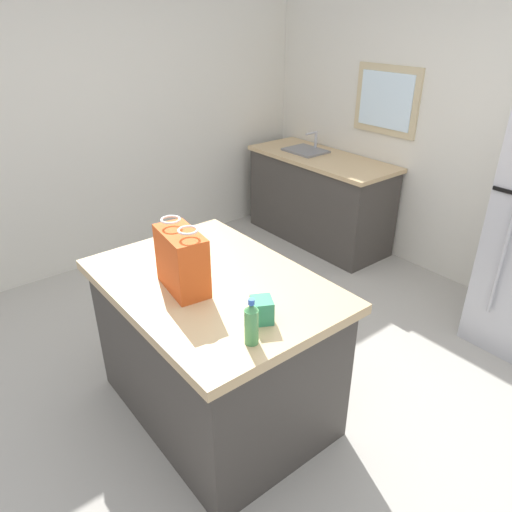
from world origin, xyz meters
TOP-DOWN VIEW (x-y plane):
  - ground at (0.00, 0.00)m, footprint 5.80×5.80m
  - back_wall at (-0.02, 2.25)m, footprint 4.84×0.13m
  - left_wall at (-2.42, 0.00)m, footprint 0.10×4.51m
  - kitchen_island at (-0.08, -0.33)m, footprint 1.37×0.97m
  - sink_counter at (-1.43, 1.88)m, footprint 1.55×0.64m
  - shopping_bag at (-0.11, -0.49)m, footprint 0.35×0.21m
  - small_box at (0.36, -0.35)m, footprint 0.14×0.14m
  - bottle at (0.46, -0.49)m, footprint 0.06×0.06m

SIDE VIEW (x-z plane):
  - ground at x=0.00m, z-range 0.00..0.00m
  - kitchen_island at x=-0.08m, z-range 0.00..0.91m
  - sink_counter at x=-1.43m, z-range -0.08..1.00m
  - small_box at x=0.36m, z-range 0.90..1.02m
  - bottle at x=0.46m, z-range 0.89..1.11m
  - shopping_bag at x=-0.11m, z-range 0.88..1.25m
  - left_wall at x=-2.42m, z-range 0.00..2.53m
  - back_wall at x=-0.02m, z-range 0.00..2.53m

